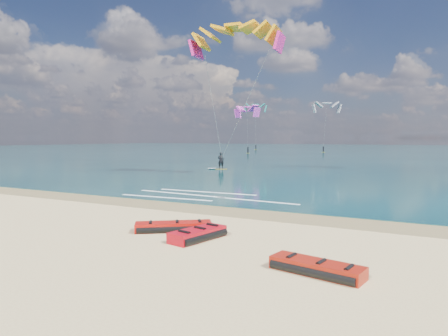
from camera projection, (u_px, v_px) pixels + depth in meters
The scene contains 9 objects.
ground at pixel (330, 164), 53.00m from camera, with size 320.00×320.00×0.00m, color tan.
wet_sand_strip at pixel (168, 206), 20.19m from camera, with size 320.00×2.40×0.01m, color olive.
sea at pixel (381, 150), 109.74m from camera, with size 320.00×200.00×0.04m, color #092F34.
packed_kite_left at pixel (174, 231), 14.73m from camera, with size 2.97×1.06×0.39m, color #BC100A, non-canonical shape.
packed_kite_mid at pixel (317, 274), 10.08m from camera, with size 2.57×1.05×0.38m, color #A41A0B, non-canonical shape.
packed_kite_right at pixel (198, 239), 13.48m from camera, with size 2.32×1.17×0.42m, color #BB0815, non-canonical shape.
kitesurfer_main at pixel (228, 96), 38.75m from camera, with size 12.09×8.20×14.76m.
shoreline_foam at pixel (199, 195), 23.53m from camera, with size 10.75×3.62×0.01m.
distant_kites at pixel (359, 128), 88.30m from camera, with size 73.06×30.94×12.88m.
Camera 1 is at (11.66, -13.49, 3.42)m, focal length 32.00 mm.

